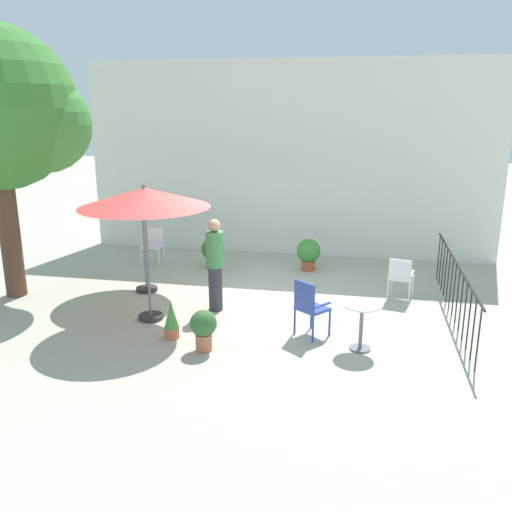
% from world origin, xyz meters
% --- Properties ---
extents(ground_plane, '(60.00, 60.00, 0.00)m').
position_xyz_m(ground_plane, '(0.00, 0.00, 0.00)').
color(ground_plane, '#AEAD98').
extents(villa_facade, '(10.42, 0.30, 4.85)m').
position_xyz_m(villa_facade, '(0.00, 3.87, 2.42)').
color(villa_facade, silver).
rests_on(villa_facade, ground).
extents(terrace_railing, '(0.03, 4.81, 1.01)m').
position_xyz_m(terrace_railing, '(3.63, 0.00, 0.68)').
color(terrace_railing, black).
rests_on(terrace_railing, ground).
extents(patio_umbrella_0, '(2.25, 2.25, 2.19)m').
position_xyz_m(patio_umbrella_0, '(-2.41, 0.21, 1.95)').
color(patio_umbrella_0, '#2D2D2D').
rests_on(patio_umbrella_0, ground).
extents(patio_umbrella_1, '(2.26, 2.26, 2.45)m').
position_xyz_m(patio_umbrella_1, '(-1.74, -1.23, 2.20)').
color(patio_umbrella_1, '#2D2D2D').
rests_on(patio_umbrella_1, ground).
extents(cafe_table_0, '(0.61, 0.61, 0.76)m').
position_xyz_m(cafe_table_0, '(1.99, -1.79, 0.52)').
color(cafe_table_0, white).
rests_on(cafe_table_0, ground).
extents(patio_chair_0, '(0.51, 0.47, 0.86)m').
position_xyz_m(patio_chair_0, '(-3.04, 2.22, 0.51)').
color(patio_chair_0, white).
rests_on(patio_chair_0, ground).
extents(patio_chair_1, '(0.63, 0.63, 0.97)m').
position_xyz_m(patio_chair_1, '(1.13, -1.44, 0.56)').
color(patio_chair_1, '#32469D').
rests_on(patio_chair_1, ground).
extents(patio_chair_2, '(0.54, 0.52, 0.86)m').
position_xyz_m(patio_chair_2, '(2.73, 0.67, 0.51)').
color(patio_chair_2, white).
rests_on(patio_chair_2, ground).
extents(potted_plant_0, '(0.42, 0.42, 0.67)m').
position_xyz_m(potted_plant_0, '(-0.43, -2.30, 0.39)').
color(potted_plant_0, '#BF6947').
rests_on(potted_plant_0, ground).
extents(potted_plant_1, '(0.54, 0.54, 0.74)m').
position_xyz_m(potted_plant_1, '(-1.49, 2.06, 0.42)').
color(potted_plant_1, '#BE7038').
rests_on(potted_plant_1, ground).
extents(potted_plant_2, '(0.56, 0.56, 0.74)m').
position_xyz_m(potted_plant_2, '(0.74, 2.37, 0.42)').
color(potted_plant_2, '#AE5132').
rests_on(potted_plant_2, ground).
extents(potted_plant_3, '(0.25, 0.25, 0.63)m').
position_xyz_m(potted_plant_3, '(-1.08, -1.94, 0.31)').
color(potted_plant_3, '#C96344').
rests_on(potted_plant_3, ground).
extents(standing_person, '(0.45, 0.45, 1.74)m').
position_xyz_m(standing_person, '(-0.71, -0.56, 0.90)').
color(standing_person, '#33333D').
rests_on(standing_person, ground).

